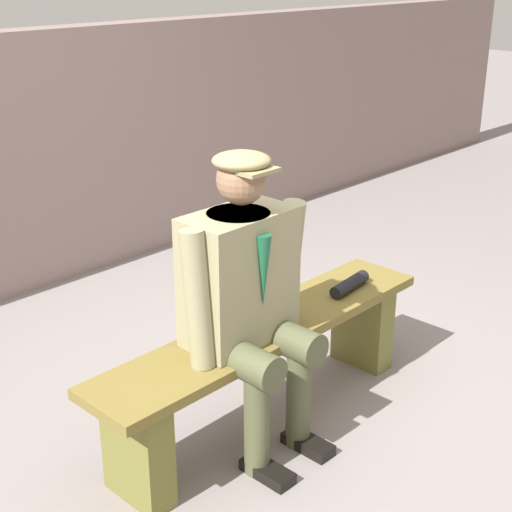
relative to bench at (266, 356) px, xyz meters
The scene contains 5 objects.
ground_plane 0.34m from the bench, ahead, with size 30.00×30.00×0.00m, color gray.
bench is the anchor object (origin of this frame).
seated_man 0.43m from the bench, 15.78° to the left, with size 0.65×0.54×1.32m.
rolled_magazine 0.59m from the bench, behind, with size 0.06×0.06×0.27m, color black.
stadium_wall 2.27m from the bench, 90.00° to the right, with size 12.00×0.24×1.63m, color gray.
Camera 1 is at (2.20, 2.03, 2.02)m, focal length 52.46 mm.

